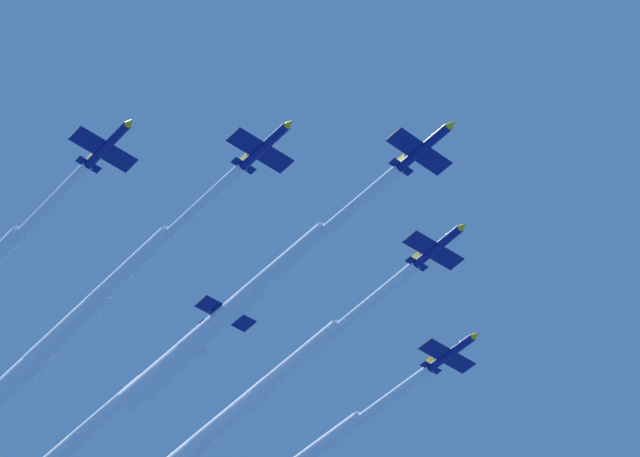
% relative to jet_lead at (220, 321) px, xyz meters
% --- Properties ---
extents(jet_lead, '(64.54, 23.27, 3.71)m').
position_rel_jet_lead_xyz_m(jet_lead, '(0.00, 0.00, 0.00)').
color(jet_lead, navy).
extents(jet_port_inner, '(72.11, 24.17, 3.67)m').
position_rel_jet_lead_xyz_m(jet_port_inner, '(-21.13, 9.37, 2.17)').
color(jet_port_inner, navy).
extents(jet_starboard_inner, '(69.24, 24.56, 3.67)m').
position_rel_jet_lead_xyz_m(jet_starboard_inner, '(-11.27, -17.98, 1.08)').
color(jet_starboard_inner, navy).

